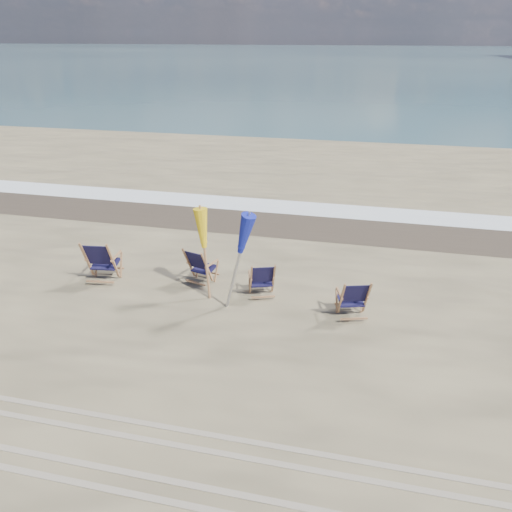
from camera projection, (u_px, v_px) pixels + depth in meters
The scene contains 10 objects.
ocean at pixel (372, 56), 122.97m from camera, with size 400.00×400.00×0.00m, color #3D5F65.
surf_foam at pixel (298, 208), 16.64m from camera, with size 200.00×1.40×0.01m, color silver.
wet_sand_strip at pixel (290, 223), 15.31m from camera, with size 200.00×2.60×0.00m, color #42362A.
tire_tracks at pixel (172, 462), 6.78m from camera, with size 80.00×1.30×0.01m, color gray, non-canonical shape.
beach_chair_0 at pixel (113, 263), 11.38m from camera, with size 0.71×0.79×1.10m, color #131133, non-canonical shape.
beach_chair_1 at pixel (207, 269), 11.28m from camera, with size 0.59×0.66×0.92m, color #131133, non-canonical shape.
beach_chair_2 at pixel (274, 280), 10.83m from camera, with size 0.56×0.63×0.88m, color #131133, non-canonical shape.
beach_chair_3 at pixel (367, 299), 9.98m from camera, with size 0.60×0.67×0.93m, color #131133, non-canonical shape.
umbrella_yellow at pixel (204, 234), 10.41m from camera, with size 0.30×0.30×2.03m.
umbrella_blue at pixel (236, 234), 9.78m from camera, with size 0.30×0.30×2.26m.
Camera 1 is at (2.26, -7.44, 5.34)m, focal length 35.00 mm.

